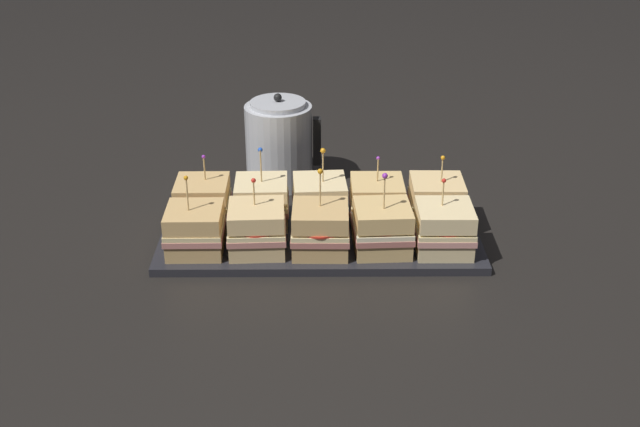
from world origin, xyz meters
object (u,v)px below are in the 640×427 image
sandwich_front_center (319,229)px  sandwich_back_left (262,202)px  sandwich_back_far_left (203,202)px  sandwich_front_left (257,229)px  kettle_steel (279,144)px  sandwich_front_right (382,228)px  sandwich_back_center (320,201)px  sandwich_back_right (377,202)px  sandwich_back_far_right (436,201)px  sandwich_front_far_left (195,230)px  sandwich_front_far_right (444,229)px  serving_platter (320,239)px

sandwich_front_center → sandwich_back_left: (-0.13, 0.13, -0.00)m
sandwich_back_far_left → sandwich_back_left: size_ratio=0.88×
sandwich_front_left → sandwich_back_left: bearing=88.9°
sandwich_front_center → kettle_steel: size_ratio=0.78×
sandwich_front_right → sandwich_back_center: size_ratio=1.00×
sandwich_back_right → sandwich_back_far_right: 0.13m
sandwich_back_left → sandwich_front_far_left: bearing=-135.7°
sandwich_back_left → kettle_steel: kettle_steel is taller
sandwich_front_center → sandwich_back_far_right: size_ratio=1.13×
sandwich_back_right → sandwich_back_left: bearing=179.6°
sandwich_front_center → sandwich_front_far_left: bearing=179.4°
sandwich_front_far_left → sandwich_back_right: sandwich_front_far_left is taller
sandwich_front_center → kettle_steel: kettle_steel is taller
sandwich_front_left → sandwich_back_right: sandwich_front_left is taller
sandwich_back_far_left → sandwich_back_far_right: 0.52m
sandwich_back_right → sandwich_back_far_right: bearing=1.1°
sandwich_front_right → sandwich_front_far_right: 0.13m
sandwich_front_far_left → kettle_steel: bearing=67.0°
serving_platter → sandwich_front_right: size_ratio=3.89×
sandwich_back_far_left → sandwich_front_center: bearing=-26.8°
sandwich_front_left → sandwich_back_center: size_ratio=0.90×
sandwich_front_far_right → sandwich_back_far_left: same height
sandwich_back_right → sandwich_back_far_right: (0.13, 0.00, 0.00)m
sandwich_front_left → sandwich_back_right: 0.29m
sandwich_front_left → sandwich_back_far_right: bearing=18.1°
sandwich_back_center → sandwich_back_far_right: sandwich_back_center is taller
sandwich_front_far_left → kettle_steel: (0.16, 0.38, 0.04)m
sandwich_back_left → kettle_steel: 0.26m
sandwich_front_far_left → sandwich_back_far_left: size_ratio=1.08×
serving_platter → sandwich_back_center: sandwich_back_center is taller
sandwich_back_left → sandwich_back_center: size_ratio=1.02×
serving_platter → sandwich_back_left: 0.16m
sandwich_front_far_left → sandwich_front_far_right: size_ratio=1.08×
sandwich_front_far_left → sandwich_back_center: size_ratio=0.97×
kettle_steel → sandwich_back_right: bearing=-48.5°
sandwich_back_far_right → sandwich_front_right: bearing=-135.5°
sandwich_front_far_left → sandwich_back_far_left: (0.00, 0.13, 0.00)m
serving_platter → sandwich_front_far_left: bearing=-166.0°
sandwich_back_far_left → sandwich_back_far_right: (0.52, 0.00, 0.00)m
sandwich_back_far_left → sandwich_back_right: size_ratio=1.00×
sandwich_front_far_left → sandwich_front_right: (0.39, 0.00, 0.00)m
sandwich_front_far_left → sandwich_front_far_right: 0.52m
sandwich_front_left → sandwich_front_far_right: bearing=-0.4°
sandwich_back_far_right → sandwich_back_right: bearing=-178.9°
serving_platter → sandwich_front_left: bearing=-154.1°
sandwich_front_center → sandwich_back_far_right: 0.29m
sandwich_front_far_right → sandwich_back_left: 0.41m
sandwich_back_far_left → sandwich_back_far_right: sandwich_back_far_right is taller
sandwich_back_right → sandwich_front_left: bearing=-154.1°
sandwich_front_center → sandwich_back_left: bearing=134.1°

